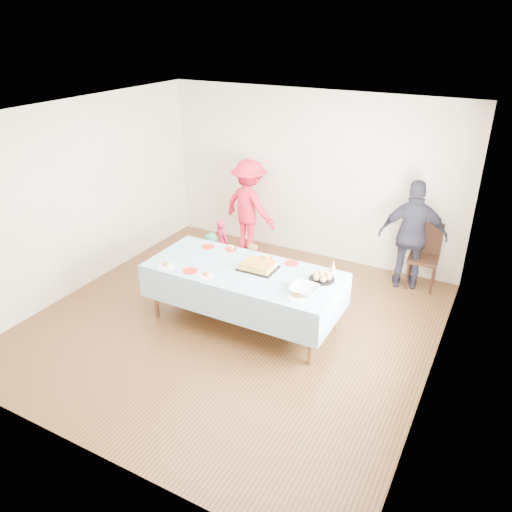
{
  "coord_description": "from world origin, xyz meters",
  "views": [
    {
      "loc": [
        2.9,
        -4.77,
        3.68
      ],
      "look_at": [
        0.18,
        0.3,
        0.9
      ],
      "focal_mm": 35.0,
      "sensor_mm": 36.0,
      "label": 1
    }
  ],
  "objects_px": {
    "birthday_cake": "(258,266)",
    "dining_chair": "(425,251)",
    "party_table": "(243,273)",
    "adult_left": "(249,206)"
  },
  "relations": [
    {
      "from": "party_table",
      "to": "dining_chair",
      "type": "distance_m",
      "value": 2.86
    },
    {
      "from": "dining_chair",
      "to": "adult_left",
      "type": "relative_size",
      "value": 0.61
    },
    {
      "from": "dining_chair",
      "to": "birthday_cake",
      "type": "bearing_deg",
      "value": -132.91
    },
    {
      "from": "birthday_cake",
      "to": "dining_chair",
      "type": "bearing_deg",
      "value": 50.83
    },
    {
      "from": "party_table",
      "to": "birthday_cake",
      "type": "height_order",
      "value": "birthday_cake"
    },
    {
      "from": "party_table",
      "to": "dining_chair",
      "type": "height_order",
      "value": "dining_chair"
    },
    {
      "from": "party_table",
      "to": "adult_left",
      "type": "height_order",
      "value": "adult_left"
    },
    {
      "from": "party_table",
      "to": "adult_left",
      "type": "relative_size",
      "value": 1.57
    },
    {
      "from": "adult_left",
      "to": "birthday_cake",
      "type": "bearing_deg",
      "value": 136.12
    },
    {
      "from": "party_table",
      "to": "birthday_cake",
      "type": "relative_size",
      "value": 5.31
    }
  ]
}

